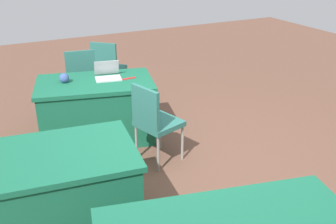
# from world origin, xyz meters

# --- Properties ---
(ground_plane) EXTENTS (14.40, 14.40, 0.00)m
(ground_plane) POSITION_xyz_m (0.00, 0.00, 0.00)
(ground_plane) COLOR brown
(table_foreground) EXTENTS (1.60, 1.18, 0.77)m
(table_foreground) POSITION_xyz_m (0.45, -1.50, 0.39)
(table_foreground) COLOR #196647
(table_foreground) RESTS_ON ground
(table_mid_right) EXTENTS (1.74, 1.12, 0.77)m
(table_mid_right) POSITION_xyz_m (1.42, 0.06, 0.39)
(table_mid_right) COLOR #196647
(table_mid_right) RESTS_ON ground
(chair_near_front) EXTENTS (0.62, 0.62, 0.94)m
(chair_near_front) POSITION_xyz_m (-0.13, -2.77, 0.53)
(chair_near_front) COLOR #9E9993
(chair_near_front) RESTS_ON ground
(chair_aisle) EXTENTS (0.50, 0.50, 0.95)m
(chair_aisle) POSITION_xyz_m (0.39, -2.46, 0.55)
(chair_aisle) COLOR #9E9993
(chair_aisle) RESTS_ON ground
(chair_by_pillar) EXTENTS (0.55, 0.55, 0.95)m
(chair_by_pillar) POSITION_xyz_m (0.05, -0.61, 0.54)
(chair_by_pillar) COLOR #9E9993
(chair_by_pillar) RESTS_ON ground
(laptop_silver) EXTENTS (0.37, 0.35, 0.21)m
(laptop_silver) POSITION_xyz_m (0.26, -1.54, 0.81)
(laptop_silver) COLOR silver
(laptop_silver) RESTS_ON table_foreground
(yarn_ball) EXTENTS (0.12, 0.12, 0.12)m
(yarn_ball) POSITION_xyz_m (0.79, -1.62, 0.83)
(yarn_ball) COLOR #3F5999
(yarn_ball) RESTS_ON table_foreground
(scissors_red) EXTENTS (0.18, 0.04, 0.01)m
(scissors_red) POSITION_xyz_m (0.03, -1.40, 0.78)
(scissors_red) COLOR red
(scissors_red) RESTS_ON table_foreground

